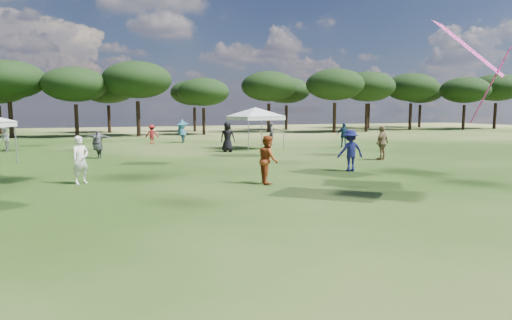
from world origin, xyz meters
The scene contains 3 objects.
tree_line centered at (2.39, 47.41, 5.42)m, with size 108.78×17.63×7.77m.
tent_right centered at (9.05, 26.35, 2.71)m, with size 5.89×5.89×3.14m.
festival_crowd centered at (2.48, 24.44, 0.86)m, with size 28.13×22.31×1.93m.
Camera 1 is at (-1.75, -0.92, 2.65)m, focal length 30.00 mm.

